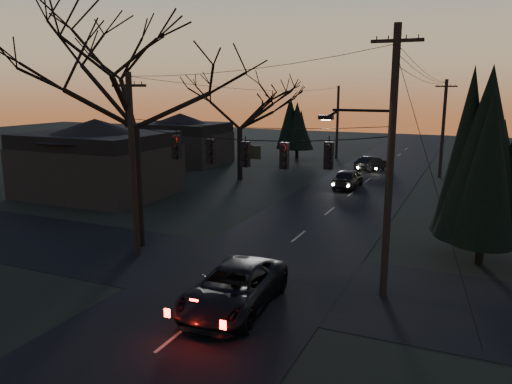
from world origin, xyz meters
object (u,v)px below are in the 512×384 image
at_px(bare_tree_left, 132,77).
at_px(suv_near, 234,289).
at_px(utility_pole_far_l, 336,158).
at_px(utility_pole_left, 137,255).
at_px(sedan_oncoming_b, 371,163).
at_px(sedan_oncoming_a, 348,178).
at_px(utility_pole_far_r, 439,177).
at_px(utility_pole_right, 383,296).
at_px(evergreen_right, 488,167).

height_order(bare_tree_left, suv_near, bare_tree_left).
bearing_deg(utility_pole_far_l, utility_pole_left, -90.00).
height_order(suv_near, sedan_oncoming_b, suv_near).
bearing_deg(sedan_oncoming_a, sedan_oncoming_b, -90.85).
height_order(utility_pole_far_r, sedan_oncoming_a, utility_pole_far_r).
bearing_deg(utility_pole_right, sedan_oncoming_b, 102.10).
xyz_separation_m(utility_pole_far_r, suv_near, (-4.70, -31.36, 0.77)).
bearing_deg(utility_pole_right, suv_near, -144.44).
distance_m(utility_pole_right, bare_tree_left, 14.87).
bearing_deg(evergreen_right, utility_pole_far_l, 115.82).
bearing_deg(utility_pole_left, evergreen_right, 19.88).
relative_size(utility_pole_far_r, suv_near, 1.53).
bearing_deg(sedan_oncoming_b, utility_pole_far_r, -173.74).
relative_size(utility_pole_far_r, utility_pole_far_l, 1.06).
relative_size(utility_pole_left, sedan_oncoming_a, 1.89).
bearing_deg(utility_pole_far_l, evergreen_right, -64.18).
distance_m(utility_pole_far_l, suv_near, 39.95).
height_order(utility_pole_right, evergreen_right, evergreen_right).
xyz_separation_m(utility_pole_far_l, bare_tree_left, (-0.78, -34.71, 8.28)).
relative_size(utility_pole_right, utility_pole_far_l, 1.25).
xyz_separation_m(utility_pole_left, utility_pole_far_l, (0.00, 36.00, 0.00)).
xyz_separation_m(utility_pole_right, bare_tree_left, (-12.28, 1.29, 8.28)).
xyz_separation_m(utility_pole_right, utility_pole_far_r, (0.00, 28.00, 0.00)).
distance_m(utility_pole_right, suv_near, 5.83).
distance_m(utility_pole_far_l, sedan_oncoming_b, 8.44).
bearing_deg(utility_pole_left, suv_near, -26.29).
height_order(utility_pole_left, utility_pole_far_r, same).
relative_size(utility_pole_far_r, bare_tree_left, 0.72).
bearing_deg(evergreen_right, sedan_oncoming_b, 111.84).
relative_size(utility_pole_left, sedan_oncoming_b, 2.09).
relative_size(utility_pole_far_l, suv_near, 1.44).
distance_m(utility_pole_right, sedan_oncoming_b, 30.06).
xyz_separation_m(utility_pole_far_r, sedan_oncoming_b, (-6.30, 1.38, 0.67)).
bearing_deg(evergreen_right, utility_pole_left, -160.12).
xyz_separation_m(utility_pole_left, sedan_oncoming_b, (5.20, 29.38, 0.67)).
bearing_deg(utility_pole_far_r, bare_tree_left, -114.69).
distance_m(utility_pole_right, evergreen_right, 7.71).
bearing_deg(bare_tree_left, utility_pole_far_l, 88.72).
xyz_separation_m(bare_tree_left, sedan_oncoming_b, (5.98, 28.09, -7.61)).
bearing_deg(bare_tree_left, evergreen_right, 14.61).
relative_size(bare_tree_left, sedan_oncoming_a, 2.64).
relative_size(evergreen_right, sedan_oncoming_b, 1.89).
height_order(utility_pole_left, sedan_oncoming_b, utility_pole_left).
height_order(utility_pole_far_r, sedan_oncoming_b, utility_pole_far_r).
distance_m(utility_pole_far_l, bare_tree_left, 35.69).
relative_size(bare_tree_left, suv_near, 2.13).
distance_m(utility_pole_left, sedan_oncoming_a, 20.72).
relative_size(bare_tree_left, evergreen_right, 1.54).
xyz_separation_m(utility_pole_left, suv_near, (6.80, -3.36, 0.77)).
bearing_deg(sedan_oncoming_a, utility_pole_far_r, -129.21).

